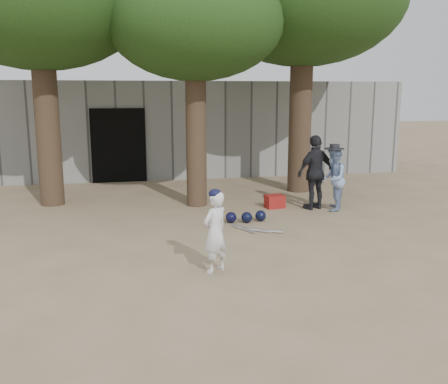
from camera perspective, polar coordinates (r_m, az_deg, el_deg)
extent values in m
plane|color=#937C5E|center=(7.92, -2.81, -8.34)|extent=(70.00, 70.00, 0.00)
imported|color=white|center=(7.45, -1.01, -4.61)|extent=(0.54, 0.50, 1.24)
imported|color=#7D97C2|center=(11.60, 12.38, 1.45)|extent=(0.81, 0.88, 1.45)
imported|color=black|center=(11.63, 10.41, 2.22)|extent=(1.09, 0.73, 1.71)
cube|color=#A32415|center=(11.74, 5.82, -1.08)|extent=(0.45, 0.36, 0.30)
cube|color=gray|center=(15.46, -7.54, 6.93)|extent=(16.00, 0.35, 3.00)
cube|color=black|center=(15.25, -11.96, 5.22)|extent=(1.60, 0.08, 2.20)
cube|color=slate|center=(17.94, -8.15, 7.52)|extent=(16.00, 5.00, 3.00)
sphere|color=black|center=(10.35, 0.81, -2.92)|extent=(0.23, 0.23, 0.23)
sphere|color=black|center=(10.36, 2.62, -2.92)|extent=(0.23, 0.23, 0.23)
sphere|color=black|center=(10.51, 4.21, -2.72)|extent=(0.23, 0.23, 0.23)
cylinder|color=silver|center=(9.84, 2.27, -4.21)|extent=(0.33, 0.69, 0.06)
cylinder|color=silver|center=(9.77, 3.47, -4.33)|extent=(0.58, 0.52, 0.06)
cylinder|color=silver|center=(9.71, 4.68, -4.45)|extent=(0.66, 0.38, 0.06)
cylinder|color=brown|center=(12.48, -19.77, 11.09)|extent=(0.56, 0.56, 5.50)
cylinder|color=brown|center=(11.70, -3.25, 10.52)|extent=(0.48, 0.48, 5.00)
ellipsoid|color=#284C19|center=(11.80, -3.35, 18.80)|extent=(4.00, 4.00, 2.60)
cylinder|color=brown|center=(13.62, 8.82, 12.21)|extent=(0.60, 0.60, 5.80)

